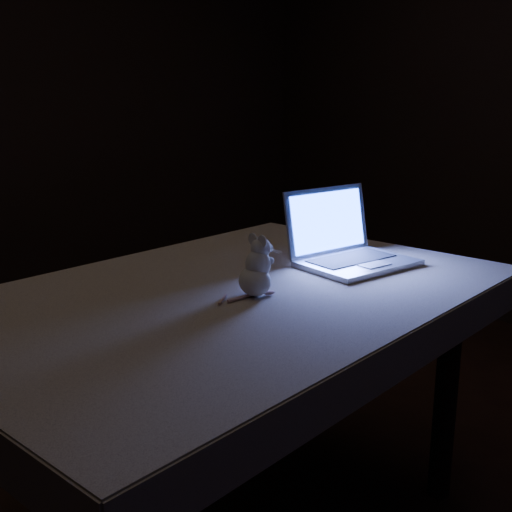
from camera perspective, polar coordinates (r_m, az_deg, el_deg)
floor at (r=2.24m, az=-6.24°, el=-19.99°), size 5.00×5.00×0.00m
table at (r=1.84m, az=-2.23°, el=-14.49°), size 1.57×1.21×0.75m
tablecloth at (r=1.71m, az=1.13°, el=-4.61°), size 1.59×1.14×0.10m
laptop at (r=1.92m, az=9.18°, el=2.33°), size 0.34×0.31×0.22m
plush_mouse at (r=1.62m, az=-0.11°, el=-0.89°), size 0.14×0.14×0.16m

